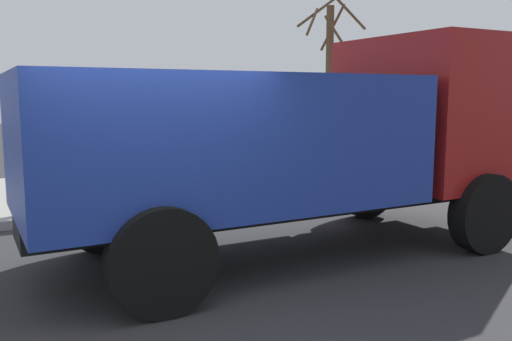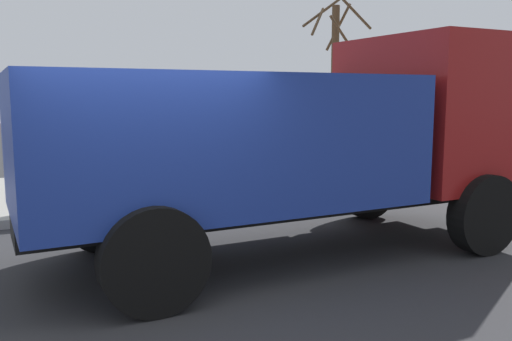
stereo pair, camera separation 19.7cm
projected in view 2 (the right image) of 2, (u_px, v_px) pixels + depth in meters
ground_plane at (149, 300)px, 5.77m from camera, size 80.00×80.00×0.00m
sidewalk_curb at (75, 193)px, 11.60m from camera, size 36.00×5.00×0.15m
fire_hydrant at (91, 181)px, 10.11m from camera, size 0.24×0.54×0.78m
loose_tire at (81, 173)px, 9.71m from camera, size 1.28×0.63×1.24m
stop_sign at (233, 125)px, 11.04m from camera, size 0.76×0.08×2.01m
dump_truck_blue at (304, 135)px, 7.40m from camera, size 7.09×3.01×3.00m
bare_tree at (335, 77)px, 14.68m from camera, size 1.53×1.54×4.70m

